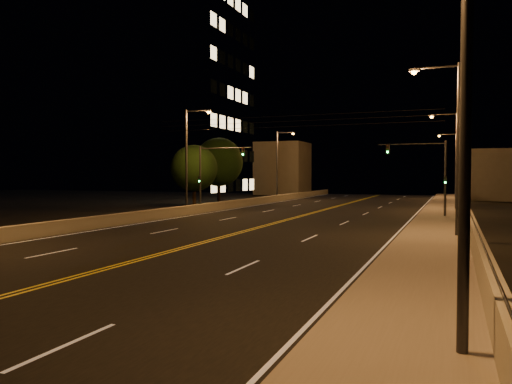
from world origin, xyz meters
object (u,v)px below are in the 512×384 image
at_px(streetlight_2, 453,154).
at_px(streetlight_3, 454,161).
at_px(streetlight_0, 449,68).
at_px(building_tower, 156,85).
at_px(streetlight_1, 453,139).
at_px(tree_0, 194,168).
at_px(streetlight_5, 189,153).
at_px(streetlight_6, 279,161).
at_px(traffic_signal_left, 210,170).
at_px(traffic_signal_right, 431,170).
at_px(tree_1, 219,162).

relative_size(streetlight_2, streetlight_3, 1.00).
height_order(streetlight_0, streetlight_3, same).
bearing_deg(streetlight_0, streetlight_2, 90.00).
bearing_deg(streetlight_0, building_tower, 127.54).
distance_m(streetlight_1, streetlight_2, 21.58).
xyz_separation_m(streetlight_3, tree_0, (-24.52, -28.64, -1.20)).
bearing_deg(streetlight_1, tree_0, 144.69).
height_order(streetlight_5, building_tower, building_tower).
xyz_separation_m(streetlight_0, building_tower, (-38.78, 50.47, 10.69)).
relative_size(streetlight_0, streetlight_1, 1.00).
xyz_separation_m(streetlight_1, streetlight_6, (-21.44, 34.93, 0.00)).
height_order(streetlight_2, traffic_signal_left, streetlight_2).
xyz_separation_m(traffic_signal_right, traffic_signal_left, (-18.77, 0.00, 0.00)).
bearing_deg(streetlight_5, streetlight_3, 58.59).
height_order(traffic_signal_left, building_tower, building_tower).
relative_size(streetlight_1, tree_0, 1.41).
bearing_deg(tree_1, streetlight_3, 38.82).
height_order(streetlight_0, tree_0, streetlight_0).
distance_m(streetlight_2, building_tower, 41.65).
xyz_separation_m(building_tower, tree_0, (14.26, -14.99, -11.89)).
xyz_separation_m(streetlight_1, streetlight_2, (0.00, 21.58, 0.00)).
xyz_separation_m(streetlight_0, streetlight_3, (0.00, 64.12, 0.00)).
bearing_deg(traffic_signal_right, streetlight_2, 80.22).
bearing_deg(traffic_signal_right, streetlight_6, 131.81).
relative_size(building_tower, tree_0, 5.13).
bearing_deg(tree_0, streetlight_6, 80.05).
distance_m(streetlight_1, tree_0, 30.07).
height_order(streetlight_5, traffic_signal_left, streetlight_5).
bearing_deg(traffic_signal_right, traffic_signal_left, 180.00).
height_order(streetlight_1, streetlight_3, same).
height_order(streetlight_2, streetlight_5, same).
xyz_separation_m(tree_0, tree_1, (-1.12, 8.01, 0.83)).
xyz_separation_m(streetlight_2, traffic_signal_left, (-20.30, -8.91, -1.47)).
relative_size(streetlight_0, tree_0, 1.41).
relative_size(streetlight_0, traffic_signal_left, 1.52).
relative_size(streetlight_2, traffic_signal_left, 1.52).
height_order(streetlight_0, streetlight_6, same).
relative_size(traffic_signal_right, building_tower, 0.18).
bearing_deg(streetlight_1, streetlight_0, -90.00).
bearing_deg(streetlight_3, tree_1, -141.18).
distance_m(building_tower, tree_0, 23.87).
xyz_separation_m(streetlight_2, streetlight_5, (-21.44, -10.69, 0.00)).
bearing_deg(building_tower, streetlight_6, 8.42).
xyz_separation_m(traffic_signal_right, tree_1, (-24.10, 12.70, 1.10)).
xyz_separation_m(streetlight_6, building_tower, (-17.34, -2.57, 10.69)).
relative_size(streetlight_2, streetlight_5, 1.00).
bearing_deg(traffic_signal_left, streetlight_0, -56.59).
height_order(building_tower, tree_0, building_tower).
xyz_separation_m(streetlight_2, building_tower, (-38.78, 10.78, 10.69)).
bearing_deg(streetlight_2, streetlight_3, 90.00).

